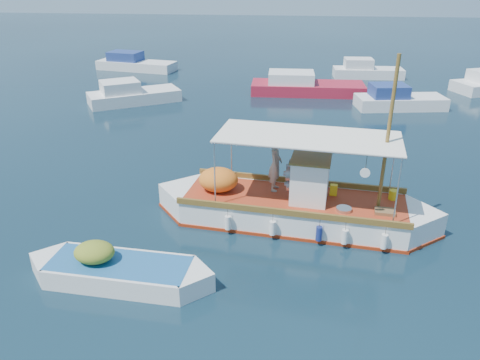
# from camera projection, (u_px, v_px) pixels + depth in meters

# --- Properties ---
(ground) EXTENTS (160.00, 160.00, 0.00)m
(ground) POSITION_uv_depth(u_px,v_px,m) (276.00, 228.00, 17.13)
(ground) COLOR black
(ground) RESTS_ON ground
(fishing_caique) EXTENTS (10.61, 3.90, 6.52)m
(fishing_caique) POSITION_uv_depth(u_px,v_px,m) (292.00, 207.00, 17.39)
(fishing_caique) COLOR white
(fishing_caique) RESTS_ON ground
(dinghy) EXTENTS (5.92, 1.98, 1.45)m
(dinghy) POSITION_uv_depth(u_px,v_px,m) (118.00, 273.00, 14.15)
(dinghy) COLOR white
(dinghy) RESTS_ON ground
(bg_boat_nw) EXTENTS (6.51, 5.26, 1.80)m
(bg_boat_nw) POSITION_uv_depth(u_px,v_px,m) (132.00, 96.00, 32.56)
(bg_boat_nw) COLOR silver
(bg_boat_nw) RESTS_ON ground
(bg_boat_n) EXTENTS (8.35, 2.95, 1.80)m
(bg_boat_n) POSITION_uv_depth(u_px,v_px,m) (304.00, 87.00, 34.90)
(bg_boat_n) COLOR maroon
(bg_boat_n) RESTS_ON ground
(bg_boat_ne) EXTENTS (6.08, 3.08, 1.80)m
(bg_boat_ne) POSITION_uv_depth(u_px,v_px,m) (398.00, 101.00, 31.33)
(bg_boat_ne) COLOR silver
(bg_boat_ne) RESTS_ON ground
(bg_boat_far_w) EXTENTS (7.50, 3.64, 1.80)m
(bg_boat_far_w) POSITION_uv_depth(u_px,v_px,m) (134.00, 64.00, 42.88)
(bg_boat_far_w) COLOR silver
(bg_boat_far_w) RESTS_ON ground
(bg_boat_far_n) EXTENTS (5.87, 2.23, 1.80)m
(bg_boat_far_n) POSITION_uv_depth(u_px,v_px,m) (366.00, 72.00, 39.91)
(bg_boat_far_n) COLOR silver
(bg_boat_far_n) RESTS_ON ground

